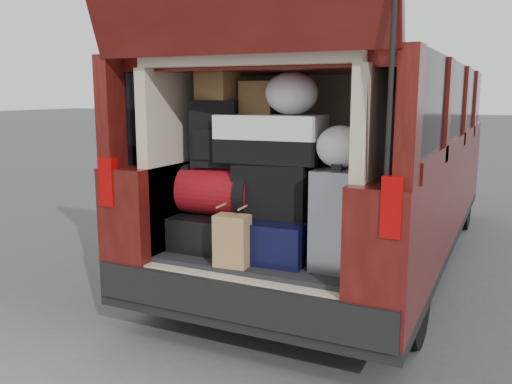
% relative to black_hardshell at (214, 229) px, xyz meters
% --- Properties ---
extents(ground, '(80.00, 80.00, 0.00)m').
position_rel_black_hardshell_xyz_m(ground, '(0.41, -0.16, -0.66)').
color(ground, '#3D3D3F').
rests_on(ground, ground).
extents(minivan, '(1.90, 5.35, 2.77)m').
position_rel_black_hardshell_xyz_m(minivan, '(0.41, 1.70, 0.25)').
color(minivan, black).
rests_on(minivan, ground).
extents(load_floor, '(1.24, 1.05, 0.55)m').
position_rel_black_hardshell_xyz_m(load_floor, '(0.41, 0.12, -0.38)').
color(load_floor, black).
rests_on(load_floor, ground).
extents(black_hardshell, '(0.41, 0.55, 0.22)m').
position_rel_black_hardshell_xyz_m(black_hardshell, '(0.00, 0.00, 0.00)').
color(black_hardshell, black).
rests_on(black_hardshell, load_floor).
extents(navy_hardshell, '(0.49, 0.58, 0.25)m').
position_rel_black_hardshell_xyz_m(navy_hardshell, '(0.48, -0.02, 0.01)').
color(navy_hardshell, black).
rests_on(navy_hardshell, load_floor).
extents(silver_roller, '(0.24, 0.39, 0.58)m').
position_rel_black_hardshell_xyz_m(silver_roller, '(0.88, -0.07, 0.18)').
color(silver_roller, silver).
rests_on(silver_roller, load_floor).
extents(kraft_bag, '(0.21, 0.14, 0.31)m').
position_rel_black_hardshell_xyz_m(kraft_bag, '(0.33, -0.34, 0.04)').
color(kraft_bag, '#9C7046').
rests_on(kraft_bag, load_floor).
extents(red_duffel, '(0.50, 0.34, 0.32)m').
position_rel_black_hardshell_xyz_m(red_duffel, '(0.06, -0.03, 0.27)').
color(red_duffel, maroon).
rests_on(red_duffel, black_hardshell).
extents(black_soft_case, '(0.48, 0.30, 0.34)m').
position_rel_black_hardshell_xyz_m(black_soft_case, '(0.44, -0.01, 0.31)').
color(black_soft_case, black).
rests_on(black_soft_case, navy_hardshell).
extents(backpack, '(0.32, 0.23, 0.42)m').
position_rel_black_hardshell_xyz_m(backpack, '(0.05, -0.03, 0.64)').
color(backpack, black).
rests_on(backpack, red_duffel).
extents(twotone_duffel, '(0.67, 0.38, 0.29)m').
position_rel_black_hardshell_xyz_m(twotone_duffel, '(0.42, 0.01, 0.62)').
color(twotone_duffel, white).
rests_on(twotone_duffel, black_soft_case).
extents(grocery_sack_lower, '(0.25, 0.22, 0.21)m').
position_rel_black_hardshell_xyz_m(grocery_sack_lower, '(0.04, -0.00, 0.95)').
color(grocery_sack_lower, brown).
rests_on(grocery_sack_lower, backpack).
extents(grocery_sack_upper, '(0.23, 0.20, 0.20)m').
position_rel_black_hardshell_xyz_m(grocery_sack_upper, '(0.29, 0.09, 0.87)').
color(grocery_sack_upper, brown).
rests_on(grocery_sack_upper, twotone_duffel).
extents(plastic_bag_center, '(0.33, 0.30, 0.26)m').
position_rel_black_hardshell_xyz_m(plastic_bag_center, '(0.53, 0.05, 0.89)').
color(plastic_bag_center, white).
rests_on(plastic_bag_center, twotone_duffel).
extents(plastic_bag_right, '(0.29, 0.27, 0.24)m').
position_rel_black_hardshell_xyz_m(plastic_bag_right, '(0.88, -0.06, 0.59)').
color(plastic_bag_right, white).
rests_on(plastic_bag_right, silver_roller).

